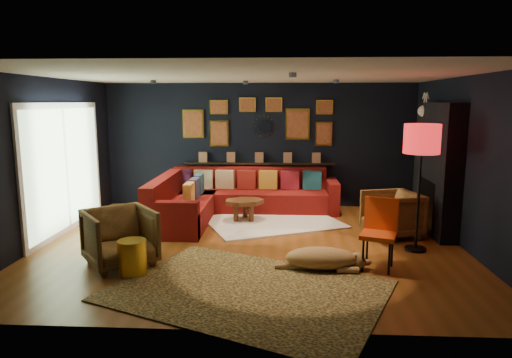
# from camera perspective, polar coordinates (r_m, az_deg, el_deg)

# --- Properties ---
(floor) EXTENTS (6.50, 6.50, 0.00)m
(floor) POSITION_cam_1_polar(r_m,az_deg,el_deg) (7.25, -0.62, -8.15)
(floor) COLOR brown
(floor) RESTS_ON ground
(room_walls) EXTENTS (6.50, 6.50, 6.50)m
(room_walls) POSITION_cam_1_polar(r_m,az_deg,el_deg) (6.93, -0.64, 4.49)
(room_walls) COLOR black
(room_walls) RESTS_ON ground
(sectional) EXTENTS (3.41, 2.69, 0.86)m
(sectional) POSITION_cam_1_polar(r_m,az_deg,el_deg) (8.96, -3.79, -2.56)
(sectional) COLOR maroon
(sectional) RESTS_ON ground
(ledge) EXTENTS (3.20, 0.12, 0.04)m
(ledge) POSITION_cam_1_polar(r_m,az_deg,el_deg) (9.67, 0.41, 1.95)
(ledge) COLOR black
(ledge) RESTS_ON room_walls
(gallery_wall) EXTENTS (3.15, 0.04, 1.02)m
(gallery_wall) POSITION_cam_1_polar(r_m,az_deg,el_deg) (9.62, 0.34, 7.22)
(gallery_wall) COLOR gold
(gallery_wall) RESTS_ON room_walls
(sunburst_mirror) EXTENTS (0.47, 0.16, 0.47)m
(sunburst_mirror) POSITION_cam_1_polar(r_m,az_deg,el_deg) (9.63, 1.02, 6.58)
(sunburst_mirror) COLOR silver
(sunburst_mirror) RESTS_ON room_walls
(fireplace) EXTENTS (0.31, 1.60, 2.20)m
(fireplace) POSITION_cam_1_polar(r_m,az_deg,el_deg) (8.31, 21.61, 0.71)
(fireplace) COLOR black
(fireplace) RESTS_ON ground
(deer_head) EXTENTS (0.50, 0.28, 0.45)m
(deer_head) POSITION_cam_1_polar(r_m,az_deg,el_deg) (8.71, 21.29, 7.92)
(deer_head) COLOR white
(deer_head) RESTS_ON fireplace
(sliding_door) EXTENTS (0.06, 2.80, 2.20)m
(sliding_door) POSITION_cam_1_polar(r_m,az_deg,el_deg) (8.41, -22.77, 1.27)
(sliding_door) COLOR white
(sliding_door) RESTS_ON ground
(ceiling_spots) EXTENTS (3.30, 2.50, 0.06)m
(ceiling_spots) POSITION_cam_1_polar(r_m,az_deg,el_deg) (7.71, -0.26, 12.21)
(ceiling_spots) COLOR black
(ceiling_spots) RESTS_ON room_walls
(shag_rug) EXTENTS (2.81, 2.48, 0.03)m
(shag_rug) POSITION_cam_1_polar(r_m,az_deg,el_deg) (8.48, 2.12, -5.39)
(shag_rug) COLOR white
(shag_rug) RESTS_ON ground
(leopard_rug) EXTENTS (3.70, 3.25, 0.02)m
(leopard_rug) POSITION_cam_1_polar(r_m,az_deg,el_deg) (5.56, -1.05, -13.75)
(leopard_rug) COLOR tan
(leopard_rug) RESTS_ON ground
(coffee_table) EXTENTS (0.90, 0.78, 0.38)m
(coffee_table) POSITION_cam_1_polar(r_m,az_deg,el_deg) (8.52, -1.49, -3.11)
(coffee_table) COLOR brown
(coffee_table) RESTS_ON shag_rug
(pouf) EXTENTS (0.57, 0.57, 0.37)m
(pouf) POSITION_cam_1_polar(r_m,az_deg,el_deg) (7.70, -10.21, -5.56)
(pouf) COLOR maroon
(pouf) RESTS_ON shag_rug
(armchair_left) EXTENTS (1.15, 1.14, 0.87)m
(armchair_left) POSITION_cam_1_polar(r_m,az_deg,el_deg) (6.51, -16.66, -6.68)
(armchair_left) COLOR #B87F3B
(armchair_left) RESTS_ON ground
(armchair_right) EXTENTS (0.94, 0.98, 0.83)m
(armchair_right) POSITION_cam_1_polar(r_m,az_deg,el_deg) (7.89, 16.64, -3.96)
(armchair_right) COLOR #B87F3B
(armchair_right) RESTS_ON ground
(gold_stool) EXTENTS (0.37, 0.37, 0.46)m
(gold_stool) POSITION_cam_1_polar(r_m,az_deg,el_deg) (6.18, -15.19, -9.44)
(gold_stool) COLOR gold
(gold_stool) RESTS_ON ground
(orange_chair) EXTENTS (0.57, 0.57, 0.94)m
(orange_chair) POSITION_cam_1_polar(r_m,az_deg,el_deg) (6.35, 15.21, -5.84)
(orange_chair) COLOR black
(orange_chair) RESTS_ON ground
(floor_lamp) EXTENTS (0.52, 0.52, 1.90)m
(floor_lamp) POSITION_cam_1_polar(r_m,az_deg,el_deg) (7.06, 20.01, 4.17)
(floor_lamp) COLOR black
(floor_lamp) RESTS_ON ground
(dog) EXTENTS (1.30, 0.65, 0.41)m
(dog) POSITION_cam_1_polar(r_m,az_deg,el_deg) (6.19, 8.13, -9.26)
(dog) COLOR tan
(dog) RESTS_ON leopard_rug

